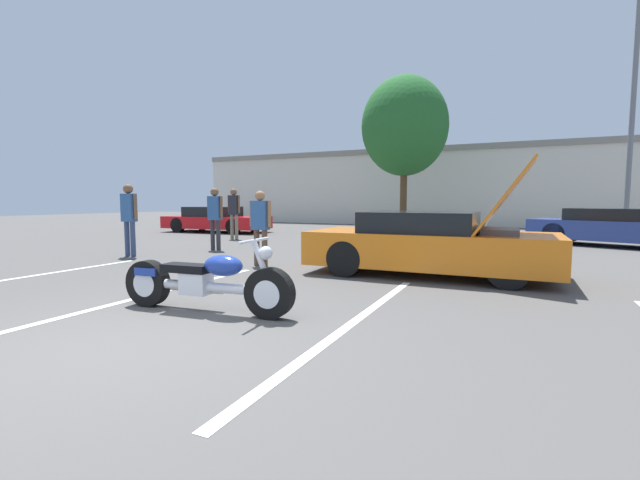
{
  "coord_description": "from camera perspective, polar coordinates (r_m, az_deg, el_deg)",
  "views": [
    {
      "loc": [
        3.39,
        -2.74,
        1.38
      ],
      "look_at": [
        0.73,
        3.02,
        0.8
      ],
      "focal_mm": 24.0,
      "sensor_mm": 36.0,
      "label": 1
    }
  ],
  "objects": [
    {
      "name": "light_pole",
      "position": [
        20.14,
        36.45,
        14.13
      ],
      "size": [
        1.21,
        0.28,
        8.92
      ],
      "color": "slate",
      "rests_on": "ground"
    },
    {
      "name": "show_car_hood_open",
      "position": [
        8.21,
        14.5,
        -0.45
      ],
      "size": [
        4.43,
        1.87,
        2.08
      ],
      "rotation": [
        0.0,
        0.0,
        0.0
      ],
      "color": "orange",
      "rests_on": "ground"
    },
    {
      "name": "parking_stripe_back",
      "position": [
        4.97,
        4.48,
        -10.86
      ],
      "size": [
        0.12,
        5.21,
        0.01
      ],
      "primitive_type": "cube",
      "color": "white",
      "rests_on": "ground"
    },
    {
      "name": "far_building",
      "position": [
        26.45,
        17.52,
        7.04
      ],
      "size": [
        32.0,
        4.2,
        4.4
      ],
      "color": "beige",
      "rests_on": "ground"
    },
    {
      "name": "parking_stripe_foreground",
      "position": [
        9.35,
        -35.9,
        -4.25
      ],
      "size": [
        0.12,
        5.21,
        0.01
      ],
      "primitive_type": "cube",
      "color": "white",
      "rests_on": "ground"
    },
    {
      "name": "parked_car_left_row",
      "position": [
        19.65,
        -13.73,
        2.63
      ],
      "size": [
        4.71,
        2.19,
        1.13
      ],
      "rotation": [
        0.0,
        0.0,
        0.05
      ],
      "color": "red",
      "rests_on": "ground"
    },
    {
      "name": "tree_background",
      "position": [
        20.82,
        11.21,
        14.63
      ],
      "size": [
        3.97,
        3.97,
        7.12
      ],
      "color": "brown",
      "rests_on": "ground"
    },
    {
      "name": "motorcycle",
      "position": [
        5.52,
        -15.07,
        -5.42
      ],
      "size": [
        2.39,
        0.7,
        0.94
      ],
      "rotation": [
        0.0,
        0.0,
        0.08
      ],
      "color": "black",
      "rests_on": "ground"
    },
    {
      "name": "spectator_near_motorcycle",
      "position": [
        11.62,
        -24.11,
        3.28
      ],
      "size": [
        0.52,
        0.24,
        1.8
      ],
      "color": "#38476B",
      "rests_on": "ground"
    },
    {
      "name": "parking_stripe_middle",
      "position": [
        6.76,
        -22.27,
        -6.92
      ],
      "size": [
        0.12,
        5.21,
        0.01
      ],
      "primitive_type": "cube",
      "color": "white",
      "rests_on": "ground"
    },
    {
      "name": "parked_car_right_row",
      "position": [
        15.81,
        34.35,
        1.37
      ],
      "size": [
        4.81,
        3.36,
        1.16
      ],
      "rotation": [
        0.0,
        0.0,
        -0.41
      ],
      "color": "navy",
      "rests_on": "ground"
    },
    {
      "name": "spectator_midground",
      "position": [
        9.15,
        -7.95,
        2.42
      ],
      "size": [
        0.52,
        0.21,
        1.6
      ],
      "color": "brown",
      "rests_on": "ground"
    },
    {
      "name": "ground_plane",
      "position": [
        4.57,
        -25.68,
        -12.88
      ],
      "size": [
        80.0,
        80.0,
        0.0
      ],
      "primitive_type": "plane",
      "color": "#514F4C"
    },
    {
      "name": "spectator_by_show_car",
      "position": [
        15.73,
        -11.41,
        4.09
      ],
      "size": [
        0.52,
        0.24,
        1.83
      ],
      "color": "gray",
      "rests_on": "ground"
    },
    {
      "name": "spectator_far_lot",
      "position": [
        12.37,
        -13.82,
        3.5
      ],
      "size": [
        0.52,
        0.23,
        1.75
      ],
      "color": "#333338",
      "rests_on": "ground"
    }
  ]
}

